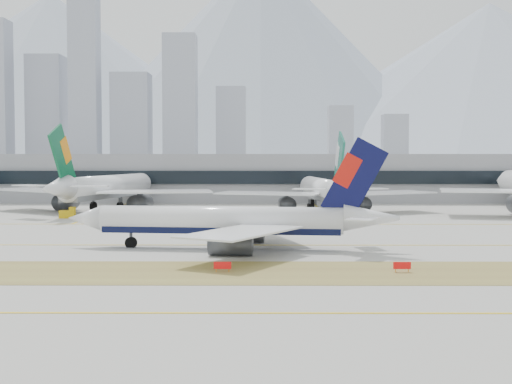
{
  "coord_description": "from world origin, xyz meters",
  "views": [
    {
      "loc": [
        -1.58,
        -120.63,
        14.77
      ],
      "look_at": [
        -2.31,
        18.0,
        7.5
      ],
      "focal_mm": 50.0,
      "sensor_mm": 36.0,
      "label": 1
    }
  ],
  "objects_px": {
    "widebody_cathay": "(323,191)",
    "terminal": "(264,177)",
    "taxiing_airliner": "(233,222)",
    "widebody_eva": "(105,189)"
  },
  "relations": [
    {
      "from": "widebody_cathay",
      "to": "terminal",
      "type": "distance_m",
      "value": 54.16
    },
    {
      "from": "widebody_eva",
      "to": "terminal",
      "type": "relative_size",
      "value": 0.22
    },
    {
      "from": "taxiing_airliner",
      "to": "terminal",
      "type": "xyz_separation_m",
      "value": [
        5.77,
        124.57,
        3.23
      ]
    },
    {
      "from": "taxiing_airliner",
      "to": "terminal",
      "type": "relative_size",
      "value": 0.19
    },
    {
      "from": "widebody_eva",
      "to": "widebody_cathay",
      "type": "distance_m",
      "value": 57.11
    },
    {
      "from": "widebody_eva",
      "to": "widebody_cathay",
      "type": "xyz_separation_m",
      "value": [
        57.06,
        -2.31,
        -0.49
      ]
    },
    {
      "from": "widebody_cathay",
      "to": "terminal",
      "type": "bearing_deg",
      "value": 10.69
    },
    {
      "from": "widebody_eva",
      "to": "terminal",
      "type": "height_order",
      "value": "widebody_eva"
    },
    {
      "from": "taxiing_airliner",
      "to": "widebody_cathay",
      "type": "height_order",
      "value": "widebody_cathay"
    },
    {
      "from": "taxiing_airliner",
      "to": "widebody_eva",
      "type": "bearing_deg",
      "value": -57.34
    }
  ]
}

